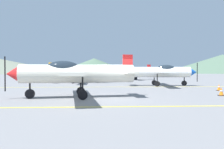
{
  "coord_description": "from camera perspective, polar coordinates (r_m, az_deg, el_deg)",
  "views": [
    {
      "loc": [
        -1.16,
        -14.4,
        1.77
      ],
      "look_at": [
        0.29,
        14.0,
        1.2
      ],
      "focal_mm": 35.76,
      "sensor_mm": 36.0,
      "label": 1
    }
  ],
  "objects": [
    {
      "name": "traffic_cone_front",
      "position": [
        17.13,
        26.13,
        -3.93
      ],
      "size": [
        0.36,
        0.36,
        0.59
      ],
      "color": "black",
      "rests_on": "ground_plane"
    },
    {
      "name": "hill_centerright",
      "position": [
        148.52,
        26.38,
        2.48
      ],
      "size": [
        69.51,
        69.51,
        11.04
      ],
      "primitive_type": "cone",
      "color": "#4C6651",
      "rests_on": "ground_plane"
    },
    {
      "name": "apron_line_far",
      "position": [
        23.29,
        -0.07,
        -3.2
      ],
      "size": [
        80.0,
        0.16,
        0.01
      ],
      "primitive_type": "cube",
      "color": "yellow",
      "rests_on": "ground_plane"
    },
    {
      "name": "ground_plane",
      "position": [
        14.56,
        1.67,
        -5.84
      ],
      "size": [
        400.0,
        400.0,
        0.0
      ],
      "primitive_type": "plane",
      "color": "slate"
    },
    {
      "name": "hill_centerleft",
      "position": [
        150.66,
        -4.59,
        2.32
      ],
      "size": [
        50.99,
        50.99,
        9.68
      ],
      "primitive_type": "cone",
      "color": "#4C6651",
      "rests_on": "ground_plane"
    },
    {
      "name": "apron_line_near",
      "position": [
        10.86,
        3.28,
        -8.22
      ],
      "size": [
        80.0,
        0.16,
        0.01
      ],
      "primitive_type": "cube",
      "color": "yellow",
      "rests_on": "ground_plane"
    },
    {
      "name": "airplane_mid",
      "position": [
        25.65,
        12.25,
        0.7
      ],
      "size": [
        8.17,
        9.39,
        2.81
      ],
      "color": "white",
      "rests_on": "ground_plane"
    },
    {
      "name": "airplane_far",
      "position": [
        30.86,
        -8.73,
        0.78
      ],
      "size": [
        8.08,
        9.33,
        2.81
      ],
      "color": "white",
      "rests_on": "ground_plane"
    },
    {
      "name": "car_sedan",
      "position": [
        49.27,
        -2.49,
        0.07
      ],
      "size": [
        4.54,
        3.97,
        1.62
      ],
      "color": "white",
      "rests_on": "ground_plane"
    },
    {
      "name": "airplane_back",
      "position": [
        41.09,
        4.81,
        0.88
      ],
      "size": [
        8.2,
        9.36,
        2.81
      ],
      "color": "white",
      "rests_on": "ground_plane"
    },
    {
      "name": "airplane_near",
      "position": [
        14.47,
        -9.87,
        0.37
      ],
      "size": [
        8.19,
        9.39,
        2.81
      ],
      "color": "silver",
      "rests_on": "ground_plane"
    },
    {
      "name": "traffic_cone_side",
      "position": [
        21.17,
        25.67,
        -2.98
      ],
      "size": [
        0.36,
        0.36,
        0.59
      ],
      "color": "black",
      "rests_on": "ground_plane"
    }
  ]
}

